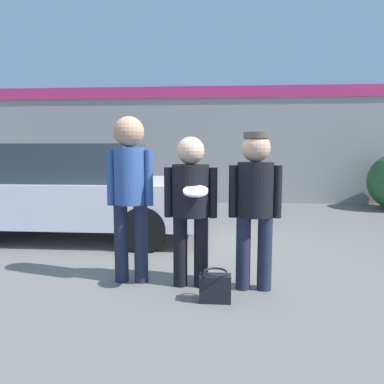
{
  "coord_description": "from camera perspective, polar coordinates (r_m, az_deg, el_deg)",
  "views": [
    {
      "loc": [
        0.45,
        -3.93,
        1.48
      ],
      "look_at": [
        0.13,
        0.1,
        0.99
      ],
      "focal_mm": 35.0,
      "sensor_mm": 36.0,
      "label": 1
    }
  ],
  "objects": [
    {
      "name": "ground_plane",
      "position": [
        4.22,
        -1.93,
        -13.61
      ],
      "size": [
        56.0,
        56.0,
        0.0
      ],
      "primitive_type": "plane",
      "color": "#66635E"
    },
    {
      "name": "storefront_building",
      "position": [
        9.99,
        1.96,
        7.28
      ],
      "size": [
        24.0,
        0.22,
        3.03
      ],
      "color": "gray",
      "rests_on": "ground"
    },
    {
      "name": "person_left",
      "position": [
        4.07,
        -9.44,
        1.22
      ],
      "size": [
        0.5,
        0.33,
        1.8
      ],
      "color": "#1E2338",
      "rests_on": "ground"
    },
    {
      "name": "person_middle_with_frisbee",
      "position": [
        3.89,
        -0.21,
        -1.03
      ],
      "size": [
        0.56,
        0.58,
        1.58
      ],
      "color": "black",
      "rests_on": "ground"
    },
    {
      "name": "person_right",
      "position": [
        3.85,
        9.59,
        -0.7
      ],
      "size": [
        0.53,
        0.36,
        1.62
      ],
      "color": "#1E2338",
      "rests_on": "ground"
    },
    {
      "name": "parked_car_near",
      "position": [
        6.48,
        -17.49,
        0.25
      ],
      "size": [
        4.24,
        1.91,
        1.53
      ],
      "color": "silver",
      "rests_on": "ground"
    },
    {
      "name": "handbag",
      "position": [
        3.7,
        3.55,
        -14.23
      ],
      "size": [
        0.3,
        0.23,
        0.31
      ],
      "color": "black",
      "rests_on": "ground"
    }
  ]
}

